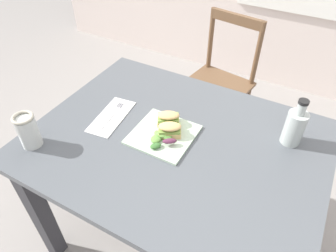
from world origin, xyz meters
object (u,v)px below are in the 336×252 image
dining_table (175,162)px  bottle_cold_brew (294,129)px  sandwich_half_back (168,118)px  mason_jar_iced_tea (28,132)px  sandwich_half_front (170,129)px  fork_on_napkin (113,113)px  plate_lunch (163,135)px  chair_wooden_far (218,83)px

dining_table → bottle_cold_brew: bearing=28.1°
sandwich_half_back → mason_jar_iced_tea: (-0.41, -0.35, 0.03)m
sandwich_half_front → fork_on_napkin: sandwich_half_front is taller
plate_lunch → bottle_cold_brew: bearing=24.9°
chair_wooden_far → fork_on_napkin: bearing=-101.4°
dining_table → fork_on_napkin: size_ratio=6.18×
sandwich_half_back → fork_on_napkin: bearing=-167.3°
sandwich_half_back → fork_on_napkin: sandwich_half_back is taller
bottle_cold_brew → mason_jar_iced_tea: 1.01m
dining_table → sandwich_half_front: size_ratio=10.72×
chair_wooden_far → sandwich_half_back: chair_wooden_far is taller
plate_lunch → mason_jar_iced_tea: size_ratio=1.71×
sandwich_half_front → bottle_cold_brew: (0.43, 0.20, 0.03)m
plate_lunch → fork_on_napkin: 0.26m
dining_table → plate_lunch: 0.15m
plate_lunch → mason_jar_iced_tea: 0.52m
fork_on_napkin → bottle_cold_brew: (0.71, 0.20, 0.06)m
fork_on_napkin → mason_jar_iced_tea: bearing=-119.2°
plate_lunch → bottle_cold_brew: (0.45, 0.21, 0.06)m
mason_jar_iced_tea → sandwich_half_back: bearing=40.7°
bottle_cold_brew → mason_jar_iced_tea: bottle_cold_brew is taller
chair_wooden_far → plate_lunch: bearing=-84.8°
sandwich_half_front → bottle_cold_brew: size_ratio=0.53×
sandwich_half_back → bottle_cold_brew: (0.47, 0.15, 0.03)m
plate_lunch → dining_table: bearing=-0.4°
chair_wooden_far → plate_lunch: 0.94m
sandwich_half_back → mason_jar_iced_tea: bearing=-139.3°
bottle_cold_brew → mason_jar_iced_tea: bearing=-150.4°
dining_table → fork_on_napkin: bearing=177.9°
sandwich_half_front → mason_jar_iced_tea: size_ratio=0.76×
chair_wooden_far → sandwich_half_front: chair_wooden_far is taller
chair_wooden_far → sandwich_half_back: bearing=-85.2°
dining_table → chair_wooden_far: 0.91m
sandwich_half_front → fork_on_napkin: bearing=179.4°
bottle_cold_brew → sandwich_half_front: bearing=-154.7°
dining_table → sandwich_half_back: 0.20m
fork_on_napkin → mason_jar_iced_tea: mason_jar_iced_tea is taller
sandwich_half_front → mason_jar_iced_tea: (-0.45, -0.30, 0.03)m
sandwich_half_front → fork_on_napkin: 0.28m
dining_table → fork_on_napkin: fork_on_napkin is taller
chair_wooden_far → bottle_cold_brew: (0.54, -0.67, 0.36)m
bottle_cold_brew → plate_lunch: bearing=-155.1°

